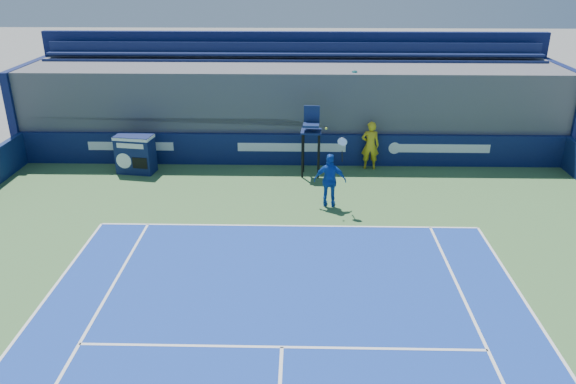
{
  "coord_description": "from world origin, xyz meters",
  "views": [
    {
      "loc": [
        0.34,
        -2.76,
        7.29
      ],
      "look_at": [
        0.0,
        11.5,
        1.25
      ],
      "focal_mm": 35.0,
      "sensor_mm": 36.0,
      "label": 1
    }
  ],
  "objects_px": {
    "match_clock": "(135,153)",
    "umpire_chair": "(311,134)",
    "tennis_player": "(330,180)",
    "ball_person": "(370,145)"
  },
  "relations": [
    {
      "from": "umpire_chair",
      "to": "tennis_player",
      "type": "bearing_deg",
      "value": -78.3
    },
    {
      "from": "ball_person",
      "to": "umpire_chair",
      "type": "distance_m",
      "value": 2.36
    },
    {
      "from": "match_clock",
      "to": "tennis_player",
      "type": "distance_m",
      "value": 7.4
    },
    {
      "from": "match_clock",
      "to": "umpire_chair",
      "type": "bearing_deg",
      "value": -0.88
    },
    {
      "from": "match_clock",
      "to": "tennis_player",
      "type": "height_order",
      "value": "tennis_player"
    },
    {
      "from": "match_clock",
      "to": "umpire_chair",
      "type": "distance_m",
      "value": 6.34
    },
    {
      "from": "tennis_player",
      "to": "ball_person",
      "type": "bearing_deg",
      "value": 64.6
    },
    {
      "from": "match_clock",
      "to": "tennis_player",
      "type": "bearing_deg",
      "value": -22.22
    },
    {
      "from": "ball_person",
      "to": "tennis_player",
      "type": "xyz_separation_m",
      "value": [
        -1.61,
        -3.39,
        -0.04
      ]
    },
    {
      "from": "match_clock",
      "to": "umpire_chair",
      "type": "relative_size",
      "value": 0.57
    }
  ]
}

